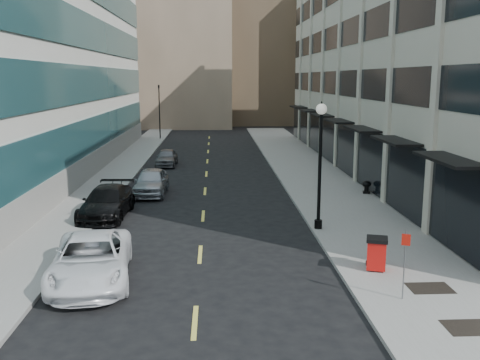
{
  "coord_description": "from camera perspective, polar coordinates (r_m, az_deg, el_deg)",
  "views": [
    {
      "loc": [
        0.61,
        -12.33,
        6.91
      ],
      "look_at": [
        1.77,
        11.8,
        2.27
      ],
      "focal_mm": 40.0,
      "sensor_mm": 36.0,
      "label": 1
    }
  ],
  "objects": [
    {
      "name": "road_centerline",
      "position": [
        30.14,
        -3.84,
        -2.38
      ],
      "size": [
        0.15,
        68.2,
        0.01
      ],
      "color": "#D8CC4C",
      "rests_on": "ground"
    },
    {
      "name": "car_white_van",
      "position": [
        19.19,
        -15.61,
        -8.16
      ],
      "size": [
        3.25,
        5.89,
        1.56
      ],
      "primitive_type": "imported",
      "rotation": [
        0.0,
        0.0,
        0.12
      ],
      "color": "white",
      "rests_on": "ground"
    },
    {
      "name": "trash_bin",
      "position": [
        19.78,
        14.35,
        -7.5
      ],
      "size": [
        0.91,
        0.92,
        1.19
      ],
      "rotation": [
        0.0,
        0.0,
        -0.3
      ],
      "color": "#B7100C",
      "rests_on": "sidewalk_right"
    },
    {
      "name": "urn_planter",
      "position": [
        32.5,
        13.36,
        -0.6
      ],
      "size": [
        0.54,
        0.54,
        0.75
      ],
      "rotation": [
        0.0,
        0.0,
        -0.2
      ],
      "color": "black",
      "rests_on": "sidewalk_right"
    },
    {
      "name": "grate_far",
      "position": [
        18.83,
        19.6,
        -10.8
      ],
      "size": [
        1.4,
        1.0,
        0.01
      ],
      "primitive_type": "cube",
      "color": "black",
      "rests_on": "sidewalk_right"
    },
    {
      "name": "skyline_stone",
      "position": [
        80.3,
        10.01,
        12.93
      ],
      "size": [
        10.0,
        14.0,
        20.0
      ],
      "primitive_type": "cube",
      "color": "#B2AB96",
      "rests_on": "ground"
    },
    {
      "name": "sign_post",
      "position": [
        17.22,
        17.2,
        -7.56
      ],
      "size": [
        0.25,
        0.13,
        2.25
      ],
      "rotation": [
        0.0,
        0.0,
        -0.41
      ],
      "color": "slate",
      "rests_on": "sidewalk_right"
    },
    {
      "name": "skyline_tan_far",
      "position": [
        91.6,
        -12.26,
        13.21
      ],
      "size": [
        12.0,
        14.0,
        22.0
      ],
      "primitive_type": "cube",
      "color": "#987E63",
      "rests_on": "ground"
    },
    {
      "name": "skyline_tan_near",
      "position": [
        80.77,
        -6.25,
        15.86
      ],
      "size": [
        14.0,
        18.0,
        28.0
      ],
      "primitive_type": "cube",
      "color": "#987E63",
      "rests_on": "ground"
    },
    {
      "name": "ground",
      "position": [
        14.15,
        -5.14,
        -18.41
      ],
      "size": [
        160.0,
        160.0,
        0.0
      ],
      "primitive_type": "plane",
      "color": "black",
      "rests_on": "ground"
    },
    {
      "name": "car_silver_sedan",
      "position": [
        32.41,
        -9.46,
        -0.17
      ],
      "size": [
        1.92,
        4.61,
        1.56
      ],
      "primitive_type": "imported",
      "rotation": [
        0.0,
        0.0,
        -0.02
      ],
      "color": "#9FA3A8",
      "rests_on": "ground"
    },
    {
      "name": "skyline_brown",
      "position": [
        85.25,
        2.35,
        17.68
      ],
      "size": [
        12.0,
        16.0,
        34.0
      ],
      "primitive_type": "cube",
      "color": "brown",
      "rests_on": "ground"
    },
    {
      "name": "car_black_pickup",
      "position": [
        27.58,
        -14.01,
        -2.33
      ],
      "size": [
        2.37,
        5.34,
        1.52
      ],
      "primitive_type": "imported",
      "rotation": [
        0.0,
        0.0,
        -0.04
      ],
      "color": "black",
      "rests_on": "ground"
    },
    {
      "name": "lamppost",
      "position": [
        24.01,
        8.55,
        2.69
      ],
      "size": [
        0.48,
        0.48,
        5.77
      ],
      "color": "black",
      "rests_on": "sidewalk_right"
    },
    {
      "name": "car_grey_sedan",
      "position": [
        42.83,
        -7.83,
        2.4
      ],
      "size": [
        1.66,
        3.94,
        1.33
      ],
      "primitive_type": "imported",
      "rotation": [
        0.0,
        0.0,
        -0.02
      ],
      "color": "slate",
      "rests_on": "ground"
    },
    {
      "name": "sidewalk_right",
      "position": [
        33.76,
        9.08,
        -0.94
      ],
      "size": [
        5.0,
        80.0,
        0.15
      ],
      "primitive_type": "cube",
      "color": "gray",
      "rests_on": "ground"
    },
    {
      "name": "building_right",
      "position": [
        42.63,
        20.31,
        13.03
      ],
      "size": [
        15.3,
        46.5,
        18.25
      ],
      "color": "#B2AB96",
      "rests_on": "ground"
    },
    {
      "name": "grate_mid",
      "position": [
        16.5,
        23.35,
        -14.24
      ],
      "size": [
        1.4,
        1.0,
        0.01
      ],
      "primitive_type": "cube",
      "color": "black",
      "rests_on": "sidewalk_right"
    },
    {
      "name": "traffic_signal",
      "position": [
        60.65,
        -8.66,
        9.64
      ],
      "size": [
        0.66,
        0.66,
        6.98
      ],
      "color": "black",
      "rests_on": "ground"
    },
    {
      "name": "sidewalk_left",
      "position": [
        33.8,
        -14.84,
        -1.15
      ],
      "size": [
        3.0,
        80.0,
        0.15
      ],
      "primitive_type": "cube",
      "color": "gray",
      "rests_on": "ground"
    }
  ]
}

